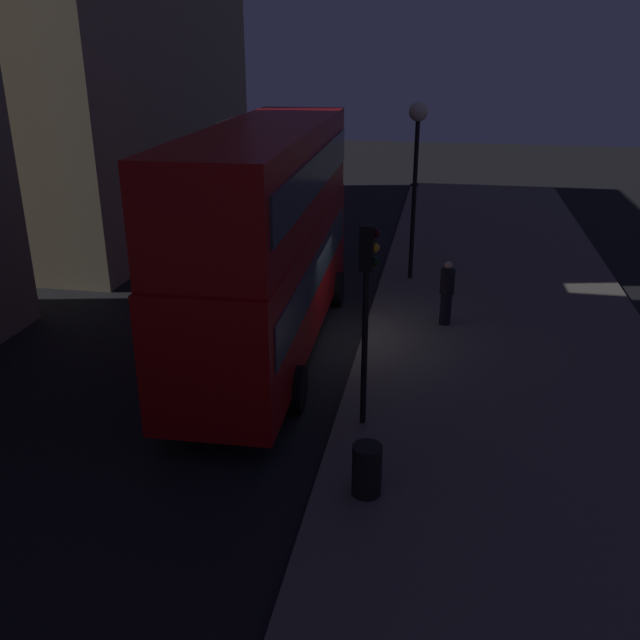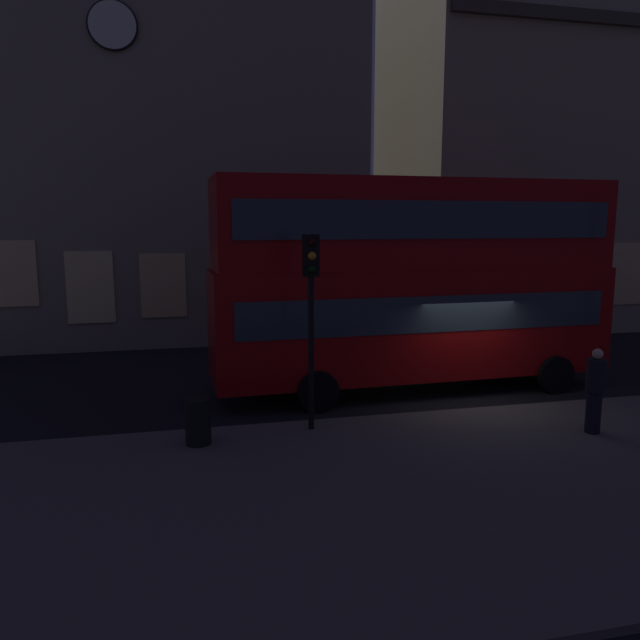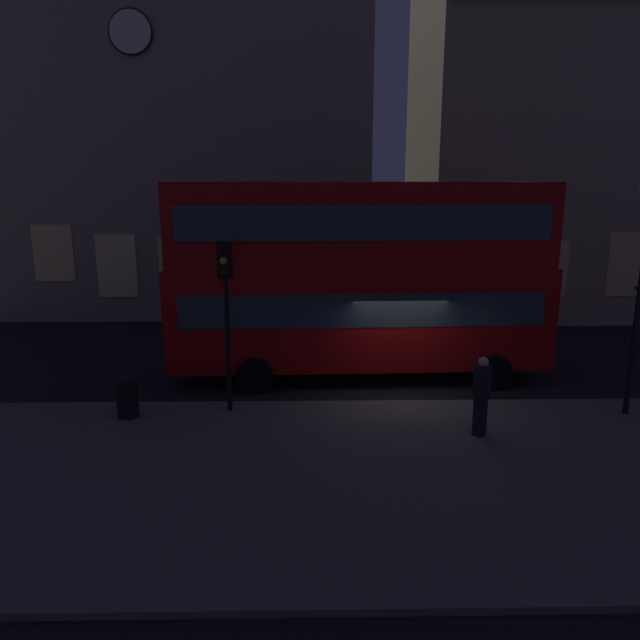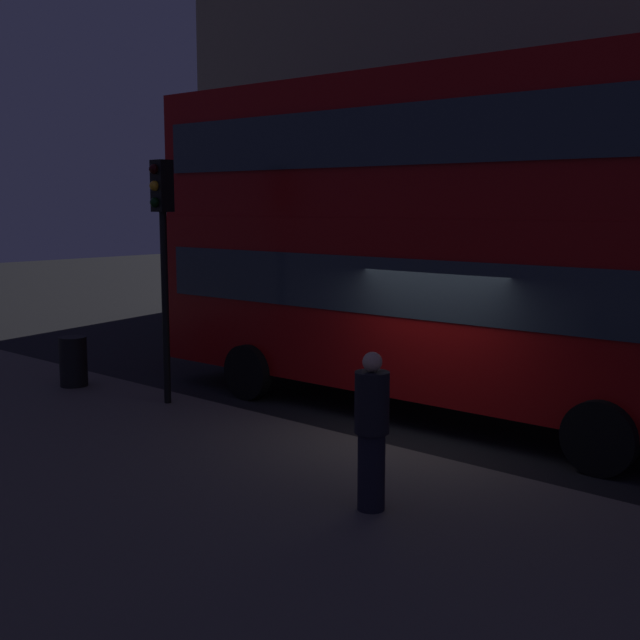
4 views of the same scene
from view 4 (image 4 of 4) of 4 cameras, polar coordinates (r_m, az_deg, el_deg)
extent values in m
plane|color=black|center=(12.43, 7.12, -8.35)|extent=(80.00, 80.00, 0.00)
cube|color=#5B564F|center=(9.24, -9.81, -13.94)|extent=(44.00, 7.55, 0.12)
cube|color=gray|center=(26.51, 8.97, 17.99)|extent=(15.15, 7.17, 16.21)
cube|color=#F2D18C|center=(26.46, -4.56, 6.51)|extent=(1.55, 0.06, 2.21)
cube|color=#F9E09E|center=(24.78, -0.67, 5.23)|extent=(1.55, 0.06, 2.47)
cube|color=#E5C67F|center=(23.21, 3.76, 5.03)|extent=(1.55, 0.06, 2.24)
cube|color=#F2D18C|center=(21.79, 8.79, 4.77)|extent=(1.55, 0.06, 1.93)
cube|color=#F2D18C|center=(20.57, 14.46, 4.25)|extent=(1.55, 0.06, 2.04)
cube|color=#9E0C0C|center=(13.77, 7.18, 1.29)|extent=(10.57, 2.72, 2.78)
cube|color=#9E0C0C|center=(13.70, 7.37, 11.81)|extent=(10.35, 2.67, 2.26)
cube|color=#2D3842|center=(13.73, 7.20, 2.73)|extent=(9.73, 2.76, 0.90)
cube|color=#2D3842|center=(13.71, 7.37, 12.28)|extent=(9.73, 2.76, 0.90)
cylinder|color=black|center=(11.31, 18.84, -7.77)|extent=(1.01, 0.27, 1.00)
cylinder|color=black|center=(16.68, 1.16, -2.29)|extent=(1.01, 0.27, 1.00)
cylinder|color=black|center=(14.84, -5.04, -3.63)|extent=(1.01, 0.27, 1.00)
cylinder|color=black|center=(14.08, -10.70, 0.77)|extent=(0.12, 0.12, 3.25)
cube|color=black|center=(13.98, -10.92, 9.14)|extent=(0.33, 0.27, 0.85)
sphere|color=black|center=(13.90, -11.46, 10.24)|extent=(0.17, 0.17, 0.17)
sphere|color=orange|center=(13.89, -11.43, 9.13)|extent=(0.17, 0.17, 0.17)
sphere|color=black|center=(13.89, -11.40, 8.02)|extent=(0.17, 0.17, 0.17)
cylinder|color=black|center=(9.28, 3.59, -10.44)|extent=(0.31, 0.31, 0.88)
cylinder|color=black|center=(9.06, 3.63, -5.73)|extent=(0.39, 0.39, 0.69)
sphere|color=beige|center=(8.96, 3.66, -2.92)|extent=(0.22, 0.22, 0.22)
cylinder|color=black|center=(16.00, -16.77, -2.77)|extent=(0.51, 0.51, 0.93)
camera|label=1|loc=(24.72, -32.10, 15.67)|focal=38.94mm
camera|label=2|loc=(14.20, -63.34, 7.51)|focal=33.84mm
camera|label=3|loc=(10.77, -79.55, 12.93)|focal=33.50mm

